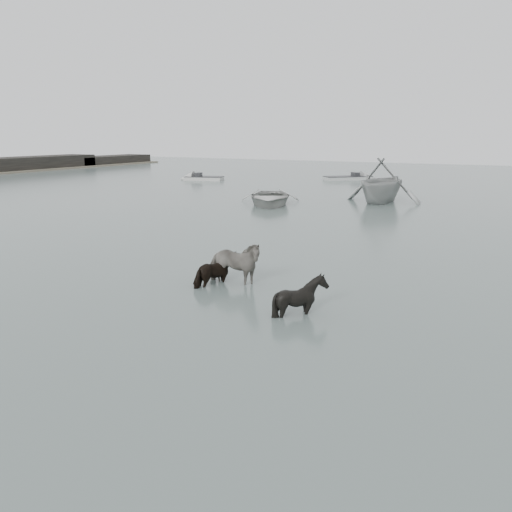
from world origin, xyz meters
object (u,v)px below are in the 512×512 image
at_px(rowboat_lead, 269,196).
at_px(pony_pinto, 234,259).
at_px(pony_dark, 218,264).
at_px(pony_black, 301,288).

bearing_deg(rowboat_lead, pony_pinto, -90.78).
bearing_deg(pony_pinto, pony_dark, 121.45).
relative_size(pony_pinto, pony_dark, 1.44).
height_order(pony_dark, rowboat_lead, pony_dark).
xyz_separation_m(pony_pinto, pony_black, (2.83, -1.47, -0.10)).
xyz_separation_m(pony_pinto, rowboat_lead, (-7.02, 16.56, -0.22)).
bearing_deg(rowboat_lead, pony_dark, -92.27).
distance_m(pony_dark, rowboat_lead, 18.11).
distance_m(pony_black, rowboat_lead, 20.54).
height_order(pony_pinto, pony_black, pony_pinto).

